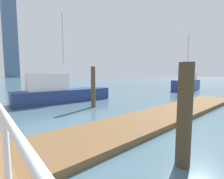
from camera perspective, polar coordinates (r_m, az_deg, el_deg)
ground_plane at (r=15.05m, az=-27.82°, el=-2.13°), size 300.00×300.00×0.00m
floating_dock at (r=7.60m, az=20.94°, el=-8.09°), size 13.48×2.00×0.18m
boardwalk_railing at (r=1.88m, az=-35.09°, el=-13.46°), size 0.06×21.91×1.08m
dock_piling_0 at (r=3.34m, az=25.47°, el=-8.80°), size 0.28×0.28×2.07m
dock_piling_2 at (r=8.65m, az=-7.04°, el=0.92°), size 0.25×0.25×2.29m
moored_boat_1 at (r=20.71m, az=26.25°, el=2.06°), size 6.19×3.13×6.58m
moored_boat_2 at (r=10.86m, az=-18.83°, el=-0.79°), size 6.38×1.93×5.86m
skyline_tower_3 at (r=133.33m, az=-33.83°, el=15.94°), size 8.58×7.77×56.20m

